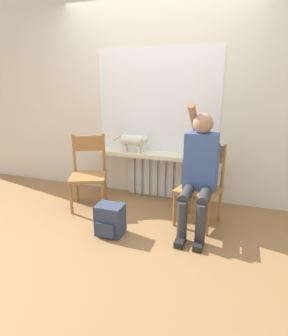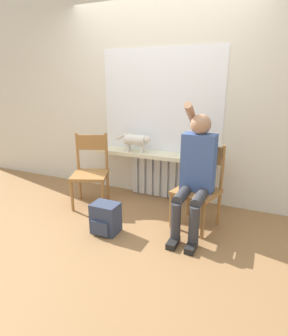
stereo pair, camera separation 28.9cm
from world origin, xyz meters
name	(u,v)px [view 1 (the left image)]	position (x,y,z in m)	size (l,w,h in m)	color
ground_plane	(123,236)	(0.00, 0.00, 0.00)	(12.00, 12.00, 0.00)	olive
wall_with_window	(158,96)	(0.00, 1.23, 1.35)	(7.00, 0.06, 2.70)	silver
radiator	(155,175)	(0.00, 1.15, 0.29)	(0.78, 0.08, 0.59)	silver
windowsill	(153,155)	(0.00, 1.06, 0.61)	(1.68, 0.29, 0.05)	beige
window_glass	(157,101)	(0.00, 1.20, 1.29)	(1.62, 0.01, 1.30)	white
chair_left	(88,172)	(-0.70, 0.57, 0.45)	(0.56, 0.56, 0.90)	#9E6B38
chair_right	(201,185)	(0.69, 0.57, 0.45)	(0.52, 0.52, 0.90)	#9E6B38
person	(199,168)	(0.68, 0.46, 0.68)	(0.36, 0.98, 1.35)	#333338
cat	(134,140)	(-0.26, 1.01, 0.79)	(0.51, 0.14, 0.26)	silver
backpack	(110,220)	(-0.14, 0.01, 0.16)	(0.28, 0.24, 0.32)	#333D56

